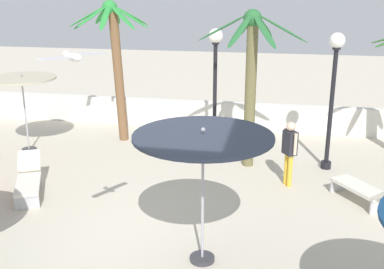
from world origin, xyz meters
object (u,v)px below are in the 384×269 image
(palm_tree_0, at_px, (251,69))
(lamp_post_0, at_px, (334,81))
(patio_umbrella_0, at_px, (203,143))
(patio_umbrella_1, at_px, (22,83))
(guest_0, at_px, (290,148))
(palm_tree_3, at_px, (115,52))
(lounge_chair_1, at_px, (28,178))
(lounge_chair_0, at_px, (367,190))
(lamp_post_1, at_px, (215,67))
(seagull_1, at_px, (73,56))

(palm_tree_0, height_order, lamp_post_0, palm_tree_0)
(patio_umbrella_0, height_order, lamp_post_0, lamp_post_0)
(patio_umbrella_1, bearing_deg, guest_0, -8.47)
(palm_tree_3, bearing_deg, lounge_chair_1, -99.41)
(lounge_chair_1, bearing_deg, palm_tree_3, 80.59)
(palm_tree_0, xyz_separation_m, guest_0, (1.11, -1.26, -1.73))
(palm_tree_0, relative_size, lounge_chair_1, 2.25)
(palm_tree_0, bearing_deg, guest_0, -48.58)
(lounge_chair_0, bearing_deg, palm_tree_0, 144.41)
(palm_tree_3, height_order, lamp_post_0, palm_tree_3)
(lamp_post_1, bearing_deg, seagull_1, -96.37)
(lamp_post_0, distance_m, seagull_1, 8.02)
(patio_umbrella_0, distance_m, guest_0, 4.32)
(palm_tree_3, distance_m, lamp_post_1, 3.23)
(guest_0, bearing_deg, patio_umbrella_1, 171.53)
(patio_umbrella_0, height_order, lounge_chair_0, patio_umbrella_0)
(palm_tree_0, height_order, seagull_1, palm_tree_0)
(palm_tree_0, height_order, lounge_chair_0, palm_tree_0)
(lamp_post_0, height_order, lounge_chair_0, lamp_post_0)
(lamp_post_0, distance_m, guest_0, 2.28)
(patio_umbrella_0, relative_size, lounge_chair_0, 1.40)
(patio_umbrella_1, distance_m, lounge_chair_1, 3.71)
(lamp_post_0, xyz_separation_m, lounge_chair_1, (-7.30, -3.10, -2.08))
(patio_umbrella_0, relative_size, patio_umbrella_1, 1.07)
(lamp_post_0, xyz_separation_m, lamp_post_1, (-3.34, 1.26, 0.06))
(lounge_chair_0, height_order, lounge_chair_1, lounge_chair_0)
(lamp_post_1, xyz_separation_m, guest_0, (2.28, -2.66, -1.51))
(seagull_1, bearing_deg, guest_0, 58.88)
(palm_tree_3, bearing_deg, guest_0, -27.14)
(patio_umbrella_0, bearing_deg, palm_tree_0, 84.96)
(lamp_post_1, height_order, lounge_chair_1, lamp_post_1)
(patio_umbrella_0, height_order, palm_tree_0, palm_tree_0)
(lamp_post_0, relative_size, seagull_1, 3.50)
(palm_tree_0, relative_size, palm_tree_3, 0.96)
(lamp_post_0, distance_m, lounge_chair_0, 3.14)
(patio_umbrella_0, distance_m, lounge_chair_1, 5.48)
(lamp_post_1, distance_m, lounge_chair_1, 6.26)
(lounge_chair_0, height_order, seagull_1, seagull_1)
(lounge_chair_1, bearing_deg, lamp_post_0, 23.04)
(lounge_chair_0, bearing_deg, lamp_post_1, 139.50)
(lounge_chair_0, bearing_deg, patio_umbrella_0, -138.20)
(palm_tree_0, bearing_deg, patio_umbrella_0, -95.04)
(palm_tree_0, xyz_separation_m, lamp_post_1, (-1.17, 1.40, -0.23))
(patio_umbrella_1, relative_size, lamp_post_0, 0.65)
(guest_0, height_order, seagull_1, seagull_1)
(lamp_post_1, height_order, guest_0, lamp_post_1)
(patio_umbrella_1, xyz_separation_m, lounge_chair_0, (9.64, -1.99, -1.73))
(palm_tree_0, distance_m, guest_0, 2.42)
(palm_tree_3, bearing_deg, seagull_1, -73.93)
(patio_umbrella_1, relative_size, lounge_chair_0, 1.31)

